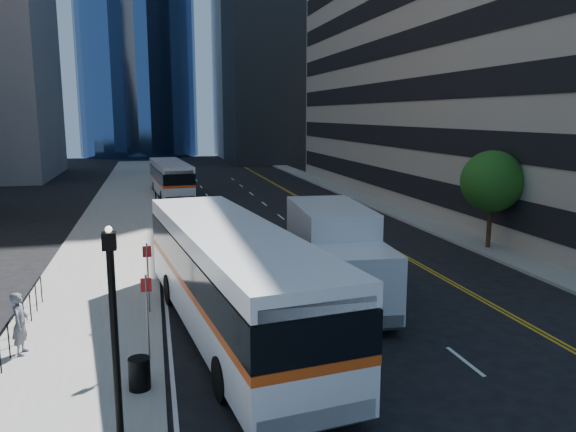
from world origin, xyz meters
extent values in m
plane|color=black|center=(0.00, 0.00, 0.00)|extent=(160.00, 160.00, 0.00)
cube|color=gray|center=(-10.50, 25.00, 0.07)|extent=(5.00, 90.00, 0.15)
cube|color=gray|center=(9.00, 25.00, 0.07)|extent=(2.00, 90.00, 0.15)
cube|color=#9E9384|center=(25.00, 23.00, 12.50)|extent=(30.00, 50.00, 25.00)
cylinder|color=#332114|center=(9.00, 8.00, 1.25)|extent=(0.24, 0.24, 2.20)
sphere|color=#164213|center=(9.00, 8.00, 3.65)|extent=(3.20, 3.20, 3.20)
cylinder|color=black|center=(-9.00, -6.00, 2.25)|extent=(0.16, 0.16, 4.20)
cube|color=black|center=(-9.00, -6.00, 4.53)|extent=(0.28, 0.28, 0.36)
cube|color=white|center=(-5.78, -0.32, 1.03)|extent=(4.77, 14.00, 1.26)
cube|color=#E74D15|center=(-5.78, -0.32, 1.77)|extent=(4.79, 14.03, 0.25)
cube|color=black|center=(-5.78, -0.32, 2.40)|extent=(4.79, 14.03, 1.03)
cube|color=white|center=(-5.78, -0.32, 3.26)|extent=(4.77, 14.00, 0.57)
cylinder|color=black|center=(-6.59, -4.58, 0.57)|extent=(0.49, 1.18, 1.14)
cylinder|color=black|center=(-3.88, -4.22, 0.57)|extent=(0.49, 1.18, 1.14)
cylinder|color=black|center=(-7.63, 3.13, 0.57)|extent=(0.49, 1.18, 1.14)
cylinder|color=black|center=(-4.91, 3.49, 0.57)|extent=(0.49, 1.18, 1.14)
cube|color=silver|center=(-6.60, 32.37, 0.87)|extent=(3.51, 11.72, 1.06)
cube|color=#D84514|center=(-6.60, 32.37, 1.49)|extent=(3.53, 11.74, 0.21)
cube|color=black|center=(-6.60, 32.37, 2.02)|extent=(3.53, 11.74, 0.87)
cube|color=silver|center=(-6.60, 32.37, 2.74)|extent=(3.51, 11.72, 0.48)
cylinder|color=black|center=(-7.42, 28.82, 0.48)|extent=(0.37, 0.98, 0.96)
cylinder|color=black|center=(-5.17, 29.02, 0.48)|extent=(0.37, 0.98, 0.96)
cylinder|color=black|center=(-8.00, 35.34, 0.48)|extent=(0.37, 0.98, 0.96)
cylinder|color=black|center=(-5.74, 35.54, 0.48)|extent=(0.37, 0.98, 0.96)
cube|color=silver|center=(-1.71, -0.86, 1.55)|extent=(2.74, 2.54, 2.25)
cube|color=black|center=(-1.78, -1.88, 1.98)|extent=(2.37, 0.23, 1.18)
cube|color=silver|center=(-1.43, 2.88, 2.20)|extent=(2.94, 5.32, 2.79)
cube|color=black|center=(-1.52, 1.71, 0.59)|extent=(2.48, 7.20, 0.27)
cylinder|color=black|center=(-2.89, -0.99, 0.51)|extent=(0.37, 1.05, 1.03)
cylinder|color=black|center=(-0.56, -1.16, 0.51)|extent=(0.37, 1.05, 1.03)
cylinder|color=black|center=(-2.50, 4.36, 0.51)|extent=(0.37, 1.05, 1.03)
cylinder|color=black|center=(-0.17, 4.19, 0.51)|extent=(0.37, 1.05, 1.03)
cylinder|color=black|center=(-8.63, -3.79, 0.56)|extent=(0.69, 0.69, 0.83)
imported|color=#5C5C64|center=(-12.01, -0.77, 1.08)|extent=(0.51, 0.72, 1.86)
camera|label=1|loc=(-8.08, -17.62, 7.05)|focal=35.00mm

